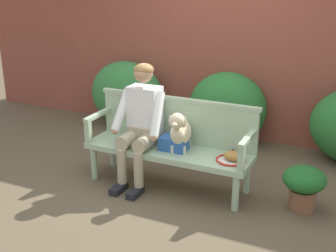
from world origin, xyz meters
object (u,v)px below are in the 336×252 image
Objects in this scene: person_seated at (141,120)px; sports_bag at (174,143)px; baseball_glove at (234,156)px; dog_on_bench at (180,131)px; tennis_racket at (231,159)px; potted_plant at (304,184)px; garden_bench at (168,153)px.

person_seated is 4.65× the size of sports_bag.
person_seated is 1.05m from baseball_glove.
tennis_racket is (0.55, 0.01, -0.21)m from dog_on_bench.
potted_plant is (1.33, 0.10, -0.23)m from sports_bag.
dog_on_bench reaches higher than potted_plant.
person_seated is 2.89× the size of dog_on_bench.
dog_on_bench is (0.45, -0.00, -0.05)m from person_seated.
baseball_glove is (0.03, -0.00, 0.04)m from tennis_racket.
tennis_racket is at bearing -0.23° from garden_bench.
potted_plant reaches higher than garden_bench.
sports_bag is at bearing 2.50° from person_seated.
sports_bag is 0.63× the size of potted_plant.
tennis_racket is at bearing -0.49° from sports_bag.
person_seated is at bearing 179.56° from dog_on_bench.
garden_bench is 1.37× the size of person_seated.
tennis_racket is 0.73m from potted_plant.
person_seated reaches higher than potted_plant.
sports_bag reaches higher than garden_bench.
baseball_glove is at bearing -171.36° from potted_plant.
person_seated is 0.43m from sports_bag.
baseball_glove reaches higher than tennis_racket.
baseball_glove is 0.65m from sports_bag.
garden_bench is at bearing 173.07° from dog_on_bench.
potted_plant is (1.40, 0.10, -0.11)m from garden_bench.
garden_bench is 3.97× the size of dog_on_bench.
dog_on_bench is 2.04× the size of baseball_glove.
garden_bench is at bearing 2.61° from person_seated.
person_seated reaches higher than dog_on_bench.
garden_bench is 3.07× the size of tennis_racket.
sports_bag is at bearing 164.78° from dog_on_bench.
person_seated is at bearing -176.21° from potted_plant.
tennis_racket is 2.64× the size of baseball_glove.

